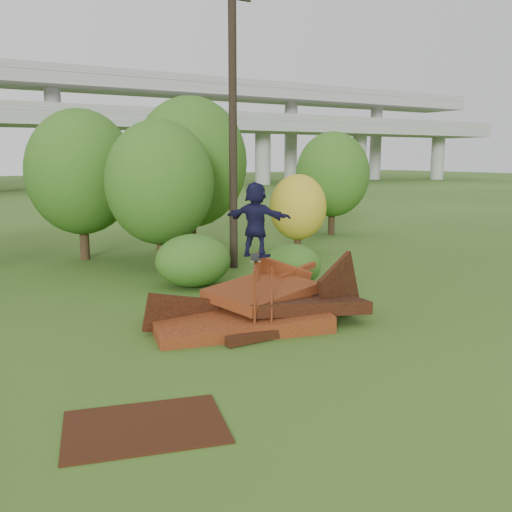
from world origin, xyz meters
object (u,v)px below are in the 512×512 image
scrap_pile (260,309)px  flat_plate (145,427)px  utility_pole (233,124)px  skater (256,219)px

scrap_pile → flat_plate: bearing=-139.4°
utility_pole → scrap_pile: bearing=-114.3°
skater → utility_pole: 7.61m
flat_plate → utility_pole: bearing=54.5°
scrap_pile → skater: skater is taller
scrap_pile → skater: size_ratio=3.39×
skater → utility_pole: (3.08, 6.50, 2.49)m
scrap_pile → skater: bearing=-138.0°
utility_pole → skater: bearing=-115.3°
scrap_pile → skater: 2.16m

